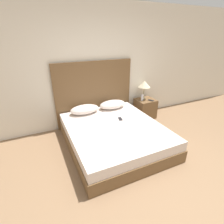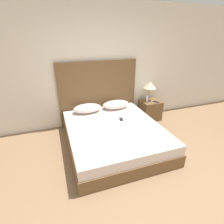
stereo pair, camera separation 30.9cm
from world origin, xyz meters
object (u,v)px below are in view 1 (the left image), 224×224
Objects in this scene: phone_on_nightstand at (151,100)px; nightstand at (145,108)px; table_lamp at (144,84)px; phone_on_bed at (120,119)px; bed at (114,135)px.

nightstand is at bearing 125.05° from phone_on_nightstand.
table_lamp is at bearing 99.22° from nightstand.
table_lamp is (1.03, 0.68, 0.45)m from phone_on_bed.
phone_on_bed is 1.21m from nightstand.
phone_on_bed is 0.98× the size of phone_on_nightstand.
table_lamp reaches higher than nightstand.
nightstand is 0.28m from phone_on_nightstand.
table_lamp is (-0.01, 0.09, 0.63)m from nightstand.
phone_on_bed is 0.33× the size of nightstand.
table_lamp reaches higher than phone_on_bed.
bed is 12.68× the size of phone_on_bed.
bed is 4.37× the size of table_lamp.
phone_on_nightstand is (1.13, 0.47, 0.07)m from phone_on_bed.
phone_on_nightstand is at bearing 22.86° from phone_on_bed.
phone_on_bed is 1.22m from phone_on_nightstand.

